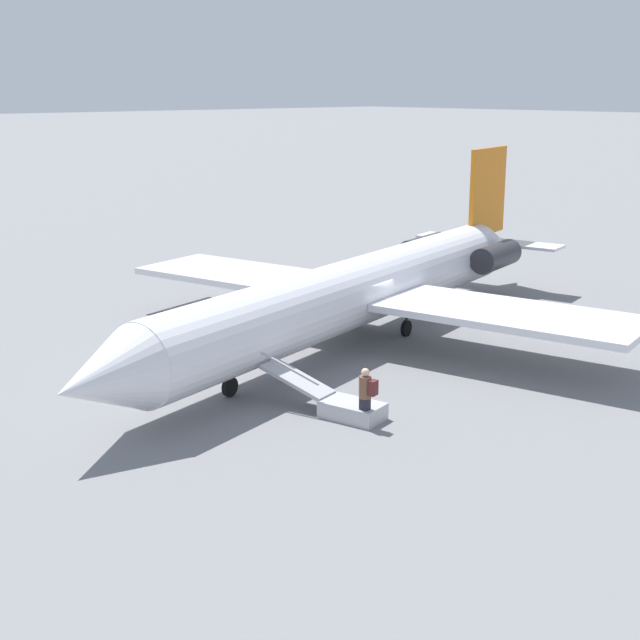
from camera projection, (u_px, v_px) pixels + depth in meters
ground_plane at (351, 344)px, 33.71m from camera, size 600.00×600.00×0.00m
airplane_main at (364, 288)px, 33.92m from camera, size 27.77×21.28×6.69m
boarding_stairs at (341, 404)px, 26.29m from camera, size 1.95×4.14×1.68m
passenger at (366, 393)px, 25.31m from camera, size 0.40×0.56×1.74m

